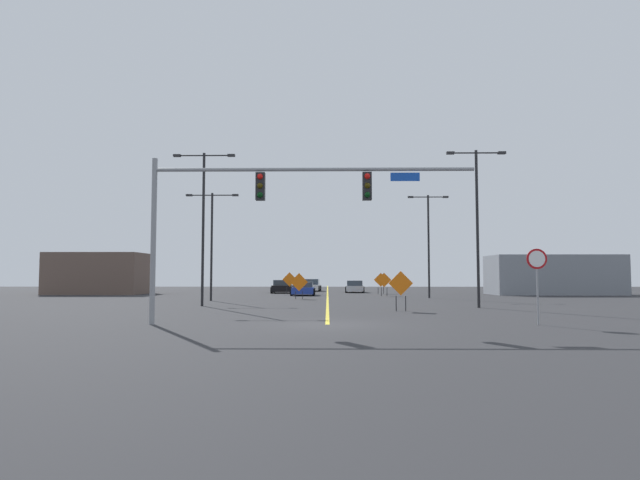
{
  "coord_description": "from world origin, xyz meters",
  "views": [
    {
      "loc": [
        0.01,
        -20.28,
        1.83
      ],
      "look_at": [
        -0.62,
        24.57,
        4.75
      ],
      "focal_mm": 30.46,
      "sensor_mm": 36.0,
      "label": 1
    }
  ],
  "objects_px": {
    "street_lamp_far_left": "(429,237)",
    "street_lamp_far_right": "(203,216)",
    "stop_sign": "(537,271)",
    "construction_sign_median_near": "(299,283)",
    "construction_sign_left_lane": "(290,280)",
    "construction_sign_right_lane": "(401,285)",
    "car_silver_distant": "(355,287)",
    "car_black_near": "(282,287)",
    "street_lamp_mid_left": "(212,236)",
    "car_white_passing": "(311,285)",
    "traffic_signal_assembly": "(264,198)",
    "construction_sign_left_shoulder": "(384,281)",
    "construction_sign_right_shoulder": "(381,281)",
    "street_lamp_near_left": "(477,215)",
    "car_blue_mid": "(303,289)"
  },
  "relations": [
    {
      "from": "street_lamp_far_left",
      "to": "street_lamp_far_right",
      "type": "relative_size",
      "value": 0.9
    },
    {
      "from": "stop_sign",
      "to": "street_lamp_far_left",
      "type": "relative_size",
      "value": 0.34
    },
    {
      "from": "construction_sign_median_near",
      "to": "construction_sign_left_lane",
      "type": "xyz_separation_m",
      "value": [
        -1.48,
        10.54,
        0.11
      ]
    },
    {
      "from": "construction_sign_right_lane",
      "to": "car_silver_distant",
      "type": "bearing_deg",
      "value": 91.66
    },
    {
      "from": "car_black_near",
      "to": "car_silver_distant",
      "type": "bearing_deg",
      "value": 12.98
    },
    {
      "from": "street_lamp_mid_left",
      "to": "construction_sign_median_near",
      "type": "height_order",
      "value": "street_lamp_mid_left"
    },
    {
      "from": "stop_sign",
      "to": "car_black_near",
      "type": "distance_m",
      "value": 38.03
    },
    {
      "from": "car_white_passing",
      "to": "car_black_near",
      "type": "relative_size",
      "value": 1.1
    },
    {
      "from": "traffic_signal_assembly",
      "to": "street_lamp_far_left",
      "type": "distance_m",
      "value": 25.8
    },
    {
      "from": "construction_sign_median_near",
      "to": "car_black_near",
      "type": "height_order",
      "value": "construction_sign_median_near"
    },
    {
      "from": "street_lamp_far_left",
      "to": "street_lamp_mid_left",
      "type": "height_order",
      "value": "street_lamp_far_left"
    },
    {
      "from": "construction_sign_right_lane",
      "to": "stop_sign",
      "type": "bearing_deg",
      "value": -62.28
    },
    {
      "from": "car_white_passing",
      "to": "stop_sign",
      "type": "bearing_deg",
      "value": -77.18
    },
    {
      "from": "street_lamp_far_right",
      "to": "construction_sign_left_shoulder",
      "type": "relative_size",
      "value": 4.51
    },
    {
      "from": "street_lamp_far_left",
      "to": "construction_sign_left_shoulder",
      "type": "distance_m",
      "value": 6.34
    },
    {
      "from": "street_lamp_far_left",
      "to": "street_lamp_far_right",
      "type": "height_order",
      "value": "street_lamp_far_right"
    },
    {
      "from": "traffic_signal_assembly",
      "to": "street_lamp_far_right",
      "type": "height_order",
      "value": "street_lamp_far_right"
    },
    {
      "from": "construction_sign_right_shoulder",
      "to": "car_black_near",
      "type": "xyz_separation_m",
      "value": [
        -9.9,
        2.71,
        -0.66
      ]
    },
    {
      "from": "street_lamp_far_left",
      "to": "construction_sign_right_shoulder",
      "type": "height_order",
      "value": "street_lamp_far_left"
    },
    {
      "from": "street_lamp_far_left",
      "to": "car_black_near",
      "type": "height_order",
      "value": "street_lamp_far_left"
    },
    {
      "from": "traffic_signal_assembly",
      "to": "street_lamp_near_left",
      "type": "bearing_deg",
      "value": 43.98
    },
    {
      "from": "construction_sign_median_near",
      "to": "car_silver_distant",
      "type": "bearing_deg",
      "value": 72.24
    },
    {
      "from": "street_lamp_far_right",
      "to": "construction_sign_median_near",
      "type": "relative_size",
      "value": 4.61
    },
    {
      "from": "construction_sign_right_shoulder",
      "to": "car_silver_distant",
      "type": "relative_size",
      "value": 0.5
    },
    {
      "from": "construction_sign_left_shoulder",
      "to": "car_black_near",
      "type": "distance_m",
      "value": 12.69
    },
    {
      "from": "street_lamp_mid_left",
      "to": "street_lamp_far_left",
      "type": "bearing_deg",
      "value": 16.58
    },
    {
      "from": "car_white_passing",
      "to": "car_blue_mid",
      "type": "height_order",
      "value": "car_white_passing"
    },
    {
      "from": "street_lamp_far_right",
      "to": "car_black_near",
      "type": "xyz_separation_m",
      "value": [
        2.8,
        23.8,
        -4.77
      ]
    },
    {
      "from": "stop_sign",
      "to": "construction_sign_right_lane",
      "type": "relative_size",
      "value": 1.38
    },
    {
      "from": "street_lamp_near_left",
      "to": "construction_sign_right_lane",
      "type": "bearing_deg",
      "value": -148.88
    },
    {
      "from": "street_lamp_near_left",
      "to": "car_black_near",
      "type": "xyz_separation_m",
      "value": [
        -13.2,
        25.36,
        -4.62
      ]
    },
    {
      "from": "construction_sign_right_lane",
      "to": "car_black_near",
      "type": "relative_size",
      "value": 0.51
    },
    {
      "from": "street_lamp_far_left",
      "to": "construction_sign_right_lane",
      "type": "xyz_separation_m",
      "value": [
        -4.41,
        -15.89,
        -3.59
      ]
    },
    {
      "from": "construction_sign_left_lane",
      "to": "car_silver_distant",
      "type": "height_order",
      "value": "construction_sign_left_lane"
    },
    {
      "from": "stop_sign",
      "to": "street_lamp_far_left",
      "type": "distance_m",
      "value": 23.73
    },
    {
      "from": "car_white_passing",
      "to": "car_silver_distant",
      "type": "distance_m",
      "value": 6.8
    },
    {
      "from": "construction_sign_right_shoulder",
      "to": "car_black_near",
      "type": "height_order",
      "value": "construction_sign_right_shoulder"
    },
    {
      "from": "construction_sign_left_shoulder",
      "to": "car_black_near",
      "type": "height_order",
      "value": "construction_sign_left_shoulder"
    },
    {
      "from": "traffic_signal_assembly",
      "to": "construction_sign_left_lane",
      "type": "height_order",
      "value": "traffic_signal_assembly"
    },
    {
      "from": "street_lamp_far_left",
      "to": "street_lamp_mid_left",
      "type": "relative_size",
      "value": 1.07
    },
    {
      "from": "construction_sign_right_shoulder",
      "to": "car_white_passing",
      "type": "bearing_deg",
      "value": 127.41
    },
    {
      "from": "construction_sign_right_lane",
      "to": "car_blue_mid",
      "type": "relative_size",
      "value": 0.51
    },
    {
      "from": "stop_sign",
      "to": "car_silver_distant",
      "type": "xyz_separation_m",
      "value": [
        -4.9,
        37.64,
        -1.37
      ]
    },
    {
      "from": "construction_sign_right_shoulder",
      "to": "car_blue_mid",
      "type": "xyz_separation_m",
      "value": [
        -7.46,
        -3.76,
        -0.7
      ]
    },
    {
      "from": "traffic_signal_assembly",
      "to": "car_blue_mid",
      "type": "distance_m",
      "value": 29.7
    },
    {
      "from": "construction_sign_median_near",
      "to": "construction_sign_right_shoulder",
      "type": "bearing_deg",
      "value": 56.98
    },
    {
      "from": "construction_sign_right_lane",
      "to": "construction_sign_left_lane",
      "type": "height_order",
      "value": "construction_sign_left_lane"
    },
    {
      "from": "construction_sign_median_near",
      "to": "car_black_near",
      "type": "distance_m",
      "value": 14.37
    },
    {
      "from": "traffic_signal_assembly",
      "to": "car_black_near",
      "type": "relative_size",
      "value": 3.01
    },
    {
      "from": "car_white_passing",
      "to": "car_blue_mid",
      "type": "distance_m",
      "value": 13.07
    }
  ]
}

